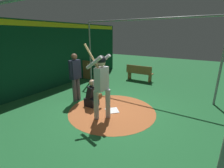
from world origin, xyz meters
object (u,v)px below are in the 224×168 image
Objects in this scene: batter at (101,81)px; bat_rack at (85,70)px; catcher at (93,96)px; umpire at (75,75)px; home_plate at (112,110)px; bench at (139,73)px.

batter is 4.89m from bat_rack.
bat_rack is at bearing 134.76° from catcher.
umpire is (-1.64, 0.61, -0.16)m from batter.
bat_rack reaches higher than home_plate.
bench is (-0.73, 3.99, 0.42)m from home_plate.
catcher is (-0.81, -0.02, 0.38)m from home_plate.
bench is at bearing 100.39° from home_plate.
bench is at bearing 98.99° from batter.
home_plate is 0.19× the size of batter.
home_plate is 0.40× the size of bat_rack.
home_plate is at bearing 88.89° from batter.
bat_rack reaches higher than catcher.
umpire is at bearing 175.56° from catcher.
bat_rack is at bearing -156.06° from bench.
catcher is 0.93× the size of bat_rack.
bench is (0.07, 4.01, 0.05)m from catcher.
bench is at bearing 23.94° from bat_rack.
batter reaches higher than bench.
umpire reaches higher than home_plate.
catcher is at bearing -91.07° from bench.
home_plate is at bearing 1.51° from catcher.
batter reaches higher than bat_rack.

